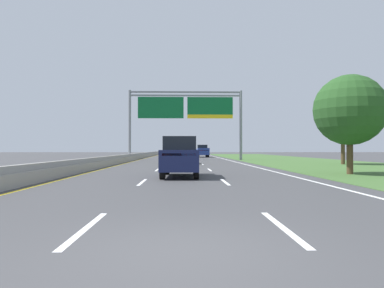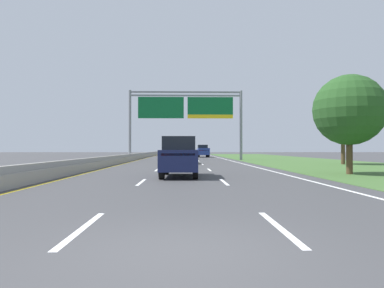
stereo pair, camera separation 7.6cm
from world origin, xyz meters
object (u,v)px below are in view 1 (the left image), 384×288
object	(u,v)px
overhead_sign_gantry	(185,110)
car_gold_centre_lane_sedan	(184,155)
pickup_truck_blue	(203,151)
roadside_tree_mid	(343,115)
car_navy_centre_lane_suv	(180,156)
car_black_centre_lane_sedan	(182,153)
roadside_tree_near	(350,110)

from	to	relation	value
overhead_sign_gantry	car_gold_centre_lane_sedan	bearing A→B (deg)	-91.32
pickup_truck_blue	roadside_tree_mid	bearing A→B (deg)	-159.49
car_navy_centre_lane_suv	roadside_tree_mid	size ratio (longest dim) A/B	0.69
overhead_sign_gantry	roadside_tree_mid	bearing A→B (deg)	-41.85
pickup_truck_blue	car_black_centre_lane_sedan	distance (m)	11.13
car_navy_centre_lane_suv	roadside_tree_mid	bearing A→B (deg)	-46.14
pickup_truck_blue	roadside_tree_mid	size ratio (longest dim) A/B	0.79
pickup_truck_blue	car_black_centre_lane_sedan	world-z (taller)	pickup_truck_blue
car_navy_centre_lane_suv	roadside_tree_mid	world-z (taller)	roadside_tree_mid
car_black_centre_lane_sedan	car_navy_centre_lane_suv	bearing A→B (deg)	-179.03
pickup_truck_blue	car_black_centre_lane_sedan	bearing A→B (deg)	159.75
car_gold_centre_lane_sedan	car_black_centre_lane_sedan	bearing A→B (deg)	1.13
car_black_centre_lane_sedan	roadside_tree_mid	distance (m)	24.38
car_gold_centre_lane_sedan	car_black_centre_lane_sedan	world-z (taller)	same
roadside_tree_mid	car_black_centre_lane_sedan	bearing A→B (deg)	129.40
overhead_sign_gantry	pickup_truck_blue	size ratio (longest dim) A/B	2.77
overhead_sign_gantry	pickup_truck_blue	world-z (taller)	overhead_sign_gantry
car_black_centre_lane_sedan	roadside_tree_mid	xyz separation A→B (m)	(15.28, -18.61, 3.84)
overhead_sign_gantry	car_black_centre_lane_sedan	xyz separation A→B (m)	(-0.46, 5.33, -5.72)
overhead_sign_gantry	roadside_tree_mid	distance (m)	19.99
car_navy_centre_lane_suv	roadside_tree_near	distance (m)	10.28
pickup_truck_blue	roadside_tree_near	xyz separation A→B (m)	(6.21, -41.70, 2.66)
pickup_truck_blue	roadside_tree_mid	distance (m)	31.59
roadside_tree_mid	roadside_tree_near	bearing A→B (deg)	-113.48
car_gold_centre_lane_sedan	car_navy_centre_lane_suv	xyz separation A→B (m)	(-0.22, -16.24, 0.28)
car_black_centre_lane_sedan	roadside_tree_near	xyz separation A→B (m)	(9.82, -31.17, 2.92)
roadside_tree_near	roadside_tree_mid	xyz separation A→B (m)	(5.46, 12.57, 0.92)
pickup_truck_blue	car_black_centre_lane_sedan	size ratio (longest dim) A/B	1.23
car_navy_centre_lane_suv	car_black_centre_lane_sedan	bearing A→B (deg)	1.35
overhead_sign_gantry	car_navy_centre_lane_suv	bearing A→B (deg)	-90.99
car_gold_centre_lane_sedan	roadside_tree_mid	xyz separation A→B (m)	(15.08, -2.23, 3.84)
car_navy_centre_lane_suv	roadside_tree_near	size ratio (longest dim) A/B	0.82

